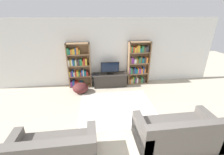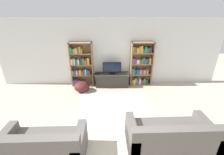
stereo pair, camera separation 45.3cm
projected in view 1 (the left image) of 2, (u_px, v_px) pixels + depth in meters
wall_back at (108, 53)px, 5.92m from camera, size 8.80×0.06×2.60m
bookshelf_left at (78, 66)px, 5.80m from camera, size 0.87×0.30×1.74m
bookshelf_right at (138, 64)px, 6.07m from camera, size 0.87×0.30×1.74m
tv_stand at (110, 80)px, 6.05m from camera, size 1.37×0.49×0.52m
television at (110, 68)px, 5.84m from camera, size 0.72×0.16×0.48m
laptop at (95, 75)px, 5.83m from camera, size 0.28×0.21×0.03m
area_rug at (117, 108)px, 4.67m from camera, size 2.28×1.98×0.02m
couch_left_sectional at (53, 154)px, 2.80m from camera, size 1.64×0.86×0.86m
couch_right_sofa at (177, 133)px, 3.31m from camera, size 1.80×0.94×0.83m
beanbag_ottoman at (81, 88)px, 5.55m from camera, size 0.57×0.57×0.37m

